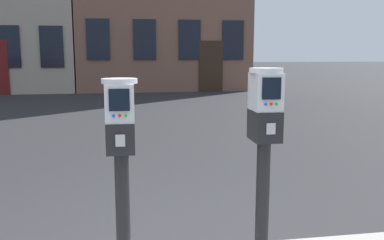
{
  "coord_description": "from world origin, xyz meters",
  "views": [
    {
      "loc": [
        -0.2,
        -2.65,
        1.55
      ],
      "look_at": [
        0.26,
        -0.0,
        1.12
      ],
      "focal_mm": 39.11,
      "sensor_mm": 36.0,
      "label": 1
    }
  ],
  "objects": [
    {
      "name": "parking_meter_twin_adjacent",
      "position": [
        0.72,
        -0.1,
        1.05
      ],
      "size": [
        0.22,
        0.26,
        1.32
      ],
      "rotation": [
        0.0,
        0.0,
        -1.6
      ],
      "color": "black",
      "rests_on": "sidewalk_slab"
    },
    {
      "name": "parking_meter_near_kerb",
      "position": [
        -0.2,
        -0.1,
        1.01
      ],
      "size": [
        0.22,
        0.26,
        1.26
      ],
      "rotation": [
        0.0,
        0.0,
        -1.6
      ],
      "color": "black",
      "rests_on": "sidewalk_slab"
    }
  ]
}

